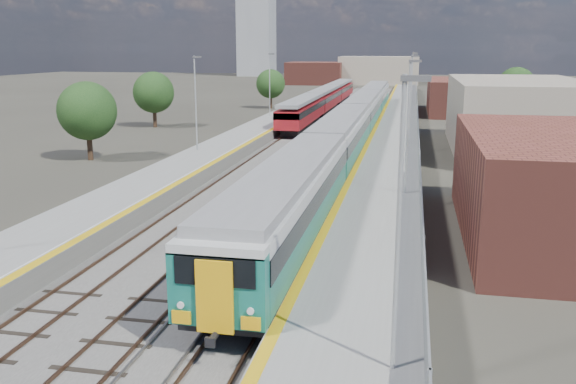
% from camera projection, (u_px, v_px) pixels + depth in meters
% --- Properties ---
extents(ground, '(320.00, 320.00, 0.00)m').
position_uv_depth(ground, '(344.00, 138.00, 63.07)').
color(ground, '#47443A').
rests_on(ground, ground).
extents(ballast_bed, '(10.50, 155.00, 0.06)m').
position_uv_depth(ballast_bed, '(326.00, 134.00, 65.89)').
color(ballast_bed, '#565451').
rests_on(ballast_bed, ground).
extents(tracks, '(8.96, 160.00, 0.17)m').
position_uv_depth(tracks, '(333.00, 132.00, 67.35)').
color(tracks, '#4C3323').
rests_on(tracks, ground).
extents(platform_right, '(4.70, 155.00, 8.52)m').
position_uv_depth(platform_right, '(396.00, 131.00, 64.30)').
color(platform_right, slate).
rests_on(platform_right, ground).
extents(platform_left, '(4.30, 155.00, 8.52)m').
position_uv_depth(platform_left, '(265.00, 128.00, 67.08)').
color(platform_left, slate).
rests_on(platform_left, ground).
extents(buildings, '(72.00, 185.50, 40.00)m').
position_uv_depth(buildings, '(311.00, 41.00, 148.61)').
color(buildings, brown).
rests_on(buildings, ground).
extents(green_train, '(3.03, 84.27, 3.34)m').
position_uv_depth(green_train, '(354.00, 121.00, 57.62)').
color(green_train, black).
rests_on(green_train, ground).
extents(red_train, '(2.71, 54.99, 3.42)m').
position_uv_depth(red_train, '(325.00, 99.00, 87.13)').
color(red_train, black).
rests_on(red_train, ground).
extents(tree_a, '(4.79, 4.79, 6.49)m').
position_uv_depth(tree_a, '(87.00, 111.00, 49.83)').
color(tree_a, '#382619').
rests_on(tree_a, ground).
extents(tree_b, '(4.77, 4.77, 6.46)m').
position_uv_depth(tree_b, '(154.00, 92.00, 70.87)').
color(tree_b, '#382619').
rests_on(tree_b, ground).
extents(tree_c, '(4.41, 4.41, 5.98)m').
position_uv_depth(tree_c, '(271.00, 84.00, 93.16)').
color(tree_c, '#382619').
rests_on(tree_c, ground).
extents(tree_d, '(4.95, 4.95, 6.71)m').
position_uv_depth(tree_d, '(516.00, 86.00, 79.95)').
color(tree_d, '#382619').
rests_on(tree_d, ground).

